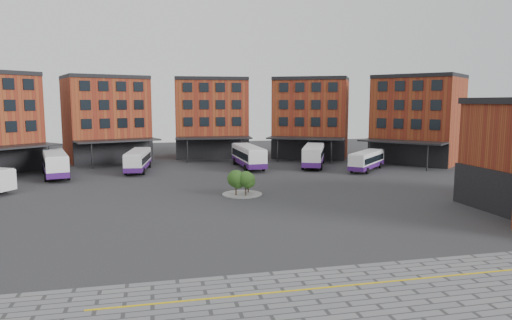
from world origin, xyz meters
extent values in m
plane|color=#28282B|center=(0.00, 0.00, 0.00)|extent=(160.00, 160.00, 0.00)
cube|color=gold|center=(2.00, -14.00, 0.03)|extent=(26.00, 0.15, 0.02)
cube|color=black|center=(-28.20, 33.32, 2.00)|extent=(10.00, 9.07, 4.00)
cube|color=black|center=(-28.07, 33.17, 9.20)|extent=(8.60, 7.77, 8.00)
cube|color=black|center=(-26.63, 31.58, 4.00)|extent=(12.61, 11.97, 0.25)
cylinder|color=black|center=(-22.05, 33.28, 2.00)|extent=(0.20, 0.20, 4.00)
cube|color=brown|center=(-15.30, 46.44, 7.00)|extent=(15.55, 13.69, 14.00)
cube|color=black|center=(-13.72, 41.85, 2.00)|extent=(12.45, 4.71, 4.00)
cube|color=black|center=(-15.30, 46.44, 14.30)|extent=(15.65, 13.97, 0.60)
cube|color=black|center=(-13.66, 41.66, 9.20)|extent=(10.87, 3.87, 8.00)
cube|color=black|center=(-12.96, 39.63, 4.00)|extent=(13.72, 8.39, 0.25)
cylinder|color=black|center=(-16.67, 36.45, 2.00)|extent=(0.20, 0.20, 4.00)
cylinder|color=black|center=(-8.07, 39.41, 2.00)|extent=(0.20, 0.20, 4.00)
cube|color=brown|center=(3.28, 48.89, 7.00)|extent=(13.67, 10.88, 14.00)
cube|color=black|center=(2.94, 44.05, 2.00)|extent=(13.00, 1.41, 4.00)
cube|color=black|center=(3.28, 48.89, 14.30)|extent=(13.69, 11.18, 0.60)
cube|color=black|center=(2.93, 43.85, 9.20)|extent=(11.42, 0.95, 8.00)
cube|color=black|center=(2.78, 41.70, 4.00)|extent=(13.28, 5.30, 0.25)
cylinder|color=black|center=(-1.89, 40.22, 2.00)|extent=(0.20, 0.20, 4.00)
cylinder|color=black|center=(7.19, 39.59, 2.00)|extent=(0.20, 0.20, 4.00)
cube|color=brown|center=(21.34, 43.88, 7.00)|extent=(16.12, 14.81, 14.00)
cube|color=black|center=(19.14, 39.56, 2.00)|extent=(11.81, 6.35, 4.00)
cube|color=black|center=(21.34, 43.88, 14.30)|extent=(16.26, 15.08, 0.60)
cube|color=black|center=(19.04, 39.38, 9.20)|extent=(10.26, 5.33, 8.00)
cube|color=black|center=(18.07, 37.46, 4.00)|extent=(13.58, 9.82, 0.25)
cylinder|color=black|center=(13.20, 37.92, 2.00)|extent=(0.20, 0.20, 4.00)
cylinder|color=black|center=(21.31, 33.79, 2.00)|extent=(0.20, 0.20, 4.00)
cube|color=brown|center=(36.00, 32.21, 7.00)|extent=(16.02, 16.39, 14.00)
cube|color=black|center=(32.29, 29.09, 2.00)|extent=(8.74, 10.28, 4.00)
cube|color=black|center=(36.00, 32.21, 14.30)|extent=(16.25, 16.58, 0.60)
cube|color=black|center=(32.14, 28.96, 9.20)|extent=(7.47, 8.86, 8.00)
cube|color=black|center=(30.49, 27.58, 4.00)|extent=(11.73, 12.79, 0.25)
cylinder|color=black|center=(26.19, 29.91, 2.00)|extent=(0.20, 0.20, 4.00)
cylinder|color=black|center=(32.03, 22.94, 2.00)|extent=(0.20, 0.20, 4.00)
cube|color=black|center=(22.90, -2.00, 2.00)|extent=(0.40, 12.00, 4.00)
cylinder|color=gray|center=(2.00, 12.00, 0.06)|extent=(4.40, 4.40, 0.12)
cylinder|color=#332114|center=(1.20, 11.40, 0.69)|extent=(0.14, 0.14, 1.38)
sphere|color=#224316|center=(1.20, 11.40, 1.93)|extent=(1.90, 1.90, 1.90)
sphere|color=#224316|center=(1.40, 11.25, 1.51)|extent=(1.33, 1.33, 1.33)
cylinder|color=#332114|center=(2.80, 12.60, 0.56)|extent=(0.14, 0.14, 1.13)
sphere|color=#224316|center=(2.80, 12.60, 1.58)|extent=(1.59, 1.59, 1.59)
sphere|color=#224316|center=(3.00, 12.45, 1.24)|extent=(1.11, 1.11, 1.11)
cylinder|color=#332114|center=(2.20, 11.00, 0.68)|extent=(0.14, 0.14, 1.36)
sphere|color=#224316|center=(2.20, 11.00, 1.90)|extent=(1.75, 1.75, 1.75)
sphere|color=#224316|center=(2.40, 10.85, 1.49)|extent=(1.22, 1.22, 1.22)
cylinder|color=black|center=(-24.04, 19.19, 0.46)|extent=(0.94, 0.69, 0.92)
cube|color=white|center=(-20.61, 29.62, 1.94)|extent=(5.54, 12.32, 2.68)
cube|color=black|center=(-20.61, 29.62, 2.13)|extent=(5.37, 11.40, 1.04)
cube|color=silver|center=(-20.61, 29.62, 3.33)|extent=(5.32, 11.83, 0.13)
cube|color=black|center=(-22.03, 35.36, 2.18)|extent=(2.28, 0.68, 1.20)
cube|color=#411768|center=(-20.61, 29.62, 0.98)|extent=(5.59, 12.37, 0.76)
cylinder|color=black|center=(-22.86, 33.03, 0.55)|extent=(0.58, 1.14, 1.09)
cylinder|color=black|center=(-20.21, 33.68, 0.55)|extent=(0.58, 1.14, 1.09)
cylinder|color=black|center=(-21.01, 25.56, 0.55)|extent=(0.58, 1.14, 1.09)
cylinder|color=black|center=(-18.36, 26.22, 0.55)|extent=(0.58, 1.14, 1.09)
cube|color=silver|center=(-9.69, 32.20, 1.76)|extent=(3.69, 11.10, 2.43)
cube|color=black|center=(-9.69, 32.20, 1.93)|extent=(3.65, 10.24, 0.94)
cube|color=silver|center=(-9.69, 32.20, 3.02)|extent=(3.54, 10.66, 0.12)
cube|color=black|center=(-9.09, 37.51, 1.98)|extent=(2.10, 0.36, 1.09)
cube|color=#411768|center=(-9.69, 32.20, 0.89)|extent=(3.74, 11.14, 0.69)
cylinder|color=black|center=(-10.53, 35.80, 0.49)|extent=(0.41, 1.02, 0.99)
cylinder|color=black|center=(-8.07, 35.52, 0.49)|extent=(0.41, 1.02, 0.99)
cylinder|color=black|center=(-11.32, 28.88, 0.49)|extent=(0.41, 1.02, 0.99)
cylinder|color=black|center=(-8.86, 28.60, 0.49)|extent=(0.41, 1.02, 0.99)
cube|color=white|center=(6.90, 32.07, 1.94)|extent=(3.12, 12.11, 2.68)
cube|color=black|center=(6.90, 32.07, 2.13)|extent=(3.15, 11.15, 1.04)
cube|color=silver|center=(6.90, 32.07, 3.34)|extent=(3.00, 11.63, 0.13)
cube|color=black|center=(6.71, 37.98, 2.19)|extent=(2.33, 0.20, 1.20)
cube|color=#411768|center=(6.90, 32.07, 0.98)|extent=(3.16, 12.15, 0.77)
cylinder|color=black|center=(5.41, 35.87, 0.55)|extent=(0.36, 1.10, 1.09)
cylinder|color=black|center=(8.14, 35.96, 0.55)|extent=(0.36, 1.10, 1.09)
cylinder|color=black|center=(5.66, 28.18, 0.55)|extent=(0.36, 1.10, 1.09)
cylinder|color=black|center=(8.39, 28.26, 0.55)|extent=(0.36, 1.10, 1.09)
cube|color=silver|center=(17.32, 31.25, 1.96)|extent=(7.37, 12.22, 2.70)
cube|color=black|center=(17.32, 31.25, 2.15)|extent=(7.04, 11.36, 1.05)
cube|color=silver|center=(17.32, 31.25, 3.36)|extent=(7.08, 11.73, 0.13)
cube|color=black|center=(19.70, 36.72, 2.21)|extent=(2.20, 1.05, 1.21)
cube|color=#411768|center=(17.32, 31.25, 0.99)|extent=(7.43, 12.28, 0.77)
cylinder|color=black|center=(17.60, 35.36, 0.55)|extent=(0.74, 1.14, 1.10)
cylinder|color=black|center=(20.13, 34.25, 0.55)|extent=(0.74, 1.14, 1.10)
cylinder|color=black|center=(14.50, 28.24, 0.55)|extent=(0.74, 1.14, 1.10)
cylinder|color=black|center=(17.03, 27.14, 0.55)|extent=(0.74, 1.14, 1.10)
cube|color=white|center=(23.55, 25.41, 1.63)|extent=(8.67, 8.88, 2.25)
cube|color=black|center=(23.55, 25.41, 1.79)|extent=(8.15, 8.34, 0.87)
cube|color=silver|center=(23.55, 25.41, 2.80)|extent=(8.32, 8.53, 0.11)
cube|color=black|center=(26.99, 28.98, 1.84)|extent=(1.49, 1.44, 1.01)
cube|color=#411768|center=(23.55, 25.41, 0.83)|extent=(8.73, 8.94, 0.64)
cylinder|color=black|center=(24.97, 28.54, 0.46)|extent=(0.84, 0.85, 0.92)
cylinder|color=black|center=(26.62, 26.94, 0.46)|extent=(0.84, 0.85, 0.92)
cylinder|color=black|center=(20.48, 23.87, 0.46)|extent=(0.84, 0.85, 0.92)
cylinder|color=black|center=(22.13, 22.28, 0.46)|extent=(0.84, 0.85, 0.92)
camera|label=1|loc=(-7.46, -36.60, 10.22)|focal=32.00mm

